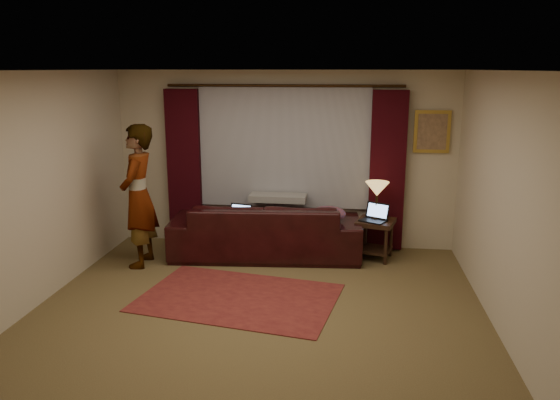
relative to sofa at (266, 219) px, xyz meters
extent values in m
cube|color=brown|center=(0.20, -1.93, -0.54)|extent=(5.00, 5.00, 0.01)
cube|color=silver|center=(0.20, -1.93, 2.06)|extent=(5.00, 5.00, 0.02)
cube|color=beige|center=(0.20, 0.57, 0.76)|extent=(5.00, 0.02, 2.60)
cube|color=beige|center=(0.20, -4.43, 0.76)|extent=(5.00, 0.02, 2.60)
cube|color=beige|center=(-2.30, -1.93, 0.76)|extent=(0.02, 5.00, 2.60)
cube|color=beige|center=(2.70, -1.93, 0.76)|extent=(0.02, 5.00, 2.60)
cube|color=#9999A0|center=(0.20, 0.51, 0.96)|extent=(2.50, 0.05, 1.80)
cube|color=black|center=(-1.30, 0.46, 0.64)|extent=(0.50, 0.14, 2.30)
cube|color=black|center=(1.70, 0.46, 0.64)|extent=(0.50, 0.14, 2.30)
cylinder|color=#311E0D|center=(0.20, 0.46, 1.84)|extent=(0.04, 0.04, 3.40)
cube|color=#B49039|center=(2.30, 0.54, 1.21)|extent=(0.50, 0.04, 0.60)
imported|color=black|center=(0.00, 0.00, 0.00)|extent=(2.75, 1.36, 1.08)
cube|color=gray|center=(0.14, 0.28, 0.53)|extent=(0.83, 0.34, 0.10)
ellipsoid|color=brown|center=(0.88, -0.03, 0.10)|extent=(0.51, 0.40, 0.21)
cube|color=maroon|center=(-0.09, -1.54, -0.53)|extent=(2.46, 1.86, 0.01)
cube|color=black|center=(1.54, 0.05, -0.26)|extent=(0.60, 0.60, 0.57)
imported|color=gray|center=(-1.63, -0.59, 0.42)|extent=(0.60, 0.60, 1.92)
camera|label=1|loc=(1.15, -7.37, 2.08)|focal=35.00mm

